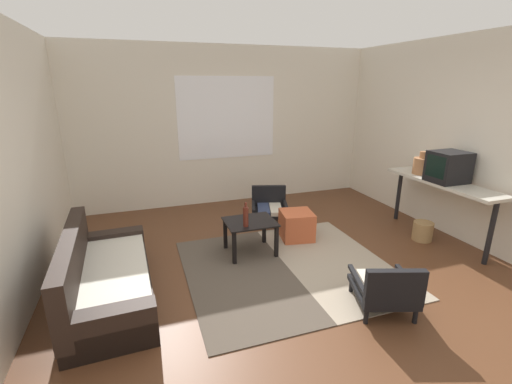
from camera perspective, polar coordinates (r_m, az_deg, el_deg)
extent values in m
plane|color=#56331E|center=(3.92, 7.13, -14.73)|extent=(7.80, 7.80, 0.00)
cube|color=silver|center=(6.26, -4.86, 10.59)|extent=(5.60, 0.12, 2.70)
cube|color=white|center=(6.18, -4.75, 11.96)|extent=(1.71, 0.01, 1.38)
cube|color=silver|center=(5.35, 32.94, 6.78)|extent=(0.12, 6.60, 2.70)
cube|color=#4C4238|center=(4.03, -2.59, -13.56)|extent=(1.17, 2.18, 0.01)
cube|color=gray|center=(4.46, 12.24, -10.78)|extent=(1.17, 2.18, 0.01)
cube|color=black|center=(3.92, -22.48, -14.08)|extent=(0.81, 1.82, 0.23)
cube|color=beige|center=(3.84, -22.31, -11.89)|extent=(0.70, 1.63, 0.10)
cube|color=black|center=(3.81, -27.74, -10.63)|extent=(0.20, 1.80, 0.59)
cube|color=black|center=(4.60, -22.46, -8.23)|extent=(0.75, 0.21, 0.38)
cube|color=black|center=(3.20, -22.82, -20.20)|extent=(0.75, 0.21, 0.38)
cube|color=black|center=(4.36, -0.97, -4.89)|extent=(0.62, 0.52, 0.02)
cube|color=black|center=(4.58, -5.04, -6.82)|extent=(0.04, 0.04, 0.42)
cube|color=black|center=(4.72, 1.34, -5.98)|extent=(0.04, 0.04, 0.42)
cube|color=black|center=(4.19, -3.56, -9.15)|extent=(0.04, 0.04, 0.42)
cube|color=black|center=(4.35, 3.36, -8.13)|extent=(0.04, 0.04, 0.42)
cylinder|color=black|center=(5.27, 4.88, -5.09)|extent=(0.04, 0.04, 0.14)
cylinder|color=black|center=(5.24, -0.16, -5.16)|extent=(0.04, 0.04, 0.14)
cylinder|color=black|center=(5.70, 4.38, -3.34)|extent=(0.04, 0.04, 0.14)
cylinder|color=black|center=(5.67, -0.27, -3.39)|extent=(0.04, 0.04, 0.14)
cube|color=black|center=(5.43, 2.22, -3.29)|extent=(0.68, 0.68, 0.05)
cube|color=beige|center=(5.40, 3.24, -2.80)|extent=(0.31, 0.51, 0.06)
cube|color=#2D3856|center=(5.39, 1.23, -2.83)|extent=(0.31, 0.51, 0.06)
cube|color=black|center=(5.60, 2.08, -0.59)|extent=(0.54, 0.23, 0.33)
cube|color=black|center=(5.42, 4.88, -2.11)|extent=(0.20, 0.53, 0.04)
cube|color=black|center=(5.38, -0.43, -2.17)|extent=(0.20, 0.53, 0.04)
cylinder|color=black|center=(3.86, 15.31, -14.58)|extent=(0.04, 0.04, 0.14)
cylinder|color=black|center=(4.00, 21.63, -14.04)|extent=(0.04, 0.04, 0.14)
cylinder|color=black|center=(3.47, 17.55, -18.80)|extent=(0.04, 0.04, 0.14)
cylinder|color=black|center=(3.63, 24.59, -17.95)|extent=(0.04, 0.04, 0.14)
cube|color=black|center=(3.68, 19.92, -15.00)|extent=(0.68, 0.71, 0.05)
cube|color=beige|center=(3.64, 18.50, -14.23)|extent=(0.33, 0.54, 0.06)
cube|color=black|center=(3.70, 21.27, -13.98)|extent=(0.33, 0.54, 0.06)
cube|color=black|center=(3.38, 21.77, -14.39)|extent=(0.52, 0.23, 0.35)
cube|color=black|center=(3.55, 16.34, -13.76)|extent=(0.22, 0.56, 0.04)
cube|color=black|center=(3.71, 23.70, -13.11)|extent=(0.22, 0.56, 0.04)
cube|color=#BC5633|center=(4.88, 6.65, -5.44)|extent=(0.49, 0.49, 0.39)
cube|color=beige|center=(5.28, 28.21, 1.42)|extent=(0.44, 1.67, 0.04)
cylinder|color=black|center=(4.94, 33.98, -5.63)|extent=(0.06, 0.06, 0.79)
cylinder|color=black|center=(5.92, 22.28, -0.48)|extent=(0.06, 0.06, 0.79)
cube|color=black|center=(5.20, 28.95, 3.62)|extent=(0.44, 0.39, 0.40)
cube|color=black|center=(5.04, 27.31, 3.71)|extent=(0.01, 0.30, 0.28)
cylinder|color=#A87047|center=(5.52, 25.48, 3.85)|extent=(0.24, 0.24, 0.23)
cylinder|color=#A87047|center=(5.49, 25.70, 5.49)|extent=(0.10, 0.10, 0.09)
cylinder|color=#5B2319|center=(4.17, -1.69, -4.07)|extent=(0.07, 0.07, 0.24)
cylinder|color=#5B2319|center=(4.11, -1.70, -2.12)|extent=(0.03, 0.03, 0.06)
cylinder|color=#9E7A4C|center=(5.35, 25.59, -5.79)|extent=(0.26, 0.26, 0.26)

